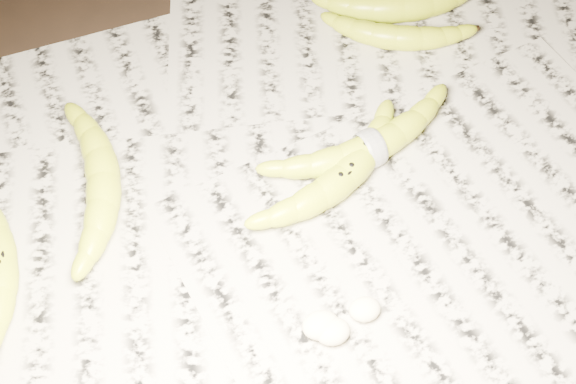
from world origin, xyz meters
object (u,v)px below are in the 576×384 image
object	(u,v)px
banana_left_b	(103,180)
banana_upper_a	(397,35)
banana_center	(344,176)
banana_taped	(370,146)
banana_upper_b	(402,5)

from	to	relation	value
banana_left_b	banana_upper_a	distance (m)	0.41
banana_center	banana_taped	world-z (taller)	same
banana_taped	banana_upper_a	world-z (taller)	banana_taped
banana_taped	banana_upper_a	bearing A→B (deg)	47.29
banana_left_b	banana_center	distance (m)	0.26
banana_upper_a	banana_taped	bearing A→B (deg)	-96.37
banana_center	banana_upper_b	distance (m)	0.28
banana_taped	banana_upper_a	distance (m)	0.18
banana_center	banana_taped	size ratio (longest dim) A/B	0.92
banana_left_b	banana_taped	bearing A→B (deg)	-91.40
banana_left_b	banana_upper_b	bearing A→B (deg)	-62.08
banana_upper_a	banana_upper_b	bearing A→B (deg)	86.17
banana_left_b	banana_center	size ratio (longest dim) A/B	0.98
banana_left_b	banana_center	world-z (taller)	banana_left_b
banana_upper_b	banana_upper_a	bearing A→B (deg)	-108.16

